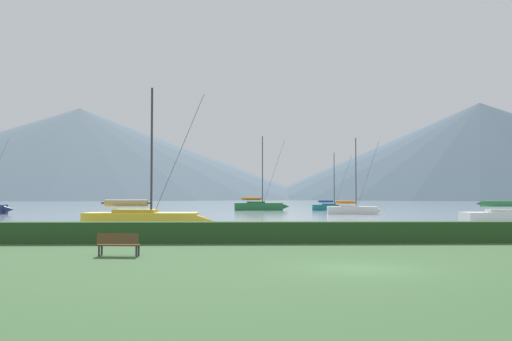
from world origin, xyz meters
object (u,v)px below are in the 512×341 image
object	(u,v)px
sailboat_slip_1	(143,220)
sailboat_slip_2	(259,206)
sailboat_slip_3	(332,207)
sailboat_slip_8	(353,209)
park_bench_under_tree	(118,243)

from	to	relation	value
sailboat_slip_1	sailboat_slip_2	size ratio (longest dim) A/B	0.83
sailboat_slip_3	sailboat_slip_8	world-z (taller)	sailboat_slip_8
sailboat_slip_1	sailboat_slip_3	distance (m)	58.60
sailboat_slip_2	sailboat_slip_3	bearing A→B (deg)	-8.75
sailboat_slip_1	sailboat_slip_8	bearing A→B (deg)	59.19
sailboat_slip_3	sailboat_slip_8	bearing A→B (deg)	-84.61
sailboat_slip_3	sailboat_slip_2	bearing A→B (deg)	179.18
sailboat_slip_2	park_bench_under_tree	world-z (taller)	sailboat_slip_2
sailboat_slip_1	sailboat_slip_3	xyz separation A→B (m)	(22.01, 54.31, -0.16)
sailboat_slip_3	park_bench_under_tree	size ratio (longest dim) A/B	5.36
sailboat_slip_1	park_bench_under_tree	size ratio (longest dim) A/B	5.79
sailboat_slip_2	sailboat_slip_3	xyz separation A→B (m)	(11.97, -1.40, -0.17)
sailboat_slip_2	sailboat_slip_8	distance (m)	23.80
sailboat_slip_2	sailboat_slip_3	distance (m)	12.05
sailboat_slip_1	sailboat_slip_3	size ratio (longest dim) A/B	1.08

